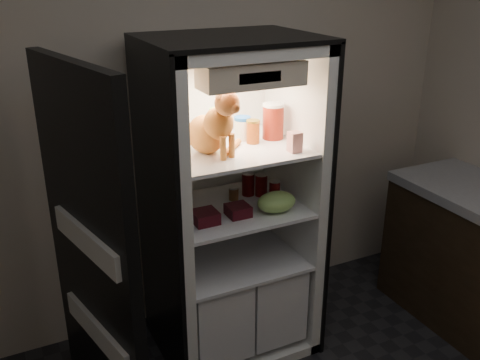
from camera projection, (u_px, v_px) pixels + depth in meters
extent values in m
plane|color=beige|center=(200.00, 116.00, 3.26)|extent=(3.60, 0.00, 3.60)
cube|color=white|center=(209.00, 187.00, 3.31)|extent=(0.85, 0.06, 1.85)
cube|color=white|center=(165.00, 220.00, 2.89)|extent=(0.06, 0.70, 1.85)
cube|color=white|center=(291.00, 194.00, 3.21)|extent=(0.06, 0.70, 1.85)
cube|color=white|center=(230.00, 47.00, 2.71)|extent=(0.85, 0.70, 0.06)
cube|color=white|center=(232.00, 335.00, 3.38)|extent=(0.85, 0.70, 0.06)
cube|color=black|center=(158.00, 222.00, 2.87)|extent=(0.02, 0.72, 1.87)
cube|color=black|center=(297.00, 193.00, 3.23)|extent=(0.02, 0.72, 1.87)
cube|color=black|center=(230.00, 38.00, 2.70)|extent=(0.90, 0.72, 0.02)
cube|color=white|center=(233.00, 149.00, 2.89)|extent=(0.73, 0.62, 0.02)
cube|color=white|center=(234.00, 208.00, 3.02)|extent=(0.73, 0.62, 0.02)
cube|color=white|center=(207.00, 302.00, 3.17)|extent=(0.34, 0.58, 0.48)
cube|color=white|center=(259.00, 287.00, 3.31)|extent=(0.34, 0.58, 0.48)
cube|color=white|center=(234.00, 259.00, 3.14)|extent=(0.73, 0.62, 0.02)
cube|color=beige|center=(252.00, 74.00, 2.55)|extent=(0.52, 0.18, 0.12)
cube|color=black|center=(260.00, 77.00, 2.48)|extent=(0.22, 0.01, 0.05)
cube|color=black|center=(92.00, 257.00, 2.52)|extent=(0.25, 0.86, 1.85)
cube|color=white|center=(100.00, 330.00, 2.60)|extent=(0.20, 0.64, 0.12)
cube|color=white|center=(89.00, 240.00, 2.42)|extent=(0.20, 0.64, 0.12)
ellipsoid|color=#B04716|center=(206.00, 134.00, 2.78)|extent=(0.26, 0.29, 0.20)
ellipsoid|color=#B04716|center=(219.00, 124.00, 2.69)|extent=(0.20, 0.19, 0.17)
sphere|color=#BF5F25|center=(227.00, 103.00, 2.61)|extent=(0.16, 0.16, 0.13)
sphere|color=#BF5F25|center=(235.00, 108.00, 2.58)|extent=(0.07, 0.07, 0.05)
cone|color=#BF5F25|center=(220.00, 92.00, 2.57)|extent=(0.06, 0.06, 0.06)
cone|color=#BF5F25|center=(231.00, 89.00, 2.62)|extent=(0.06, 0.06, 0.06)
cylinder|color=#B04716|center=(223.00, 148.00, 2.67)|extent=(0.03, 0.03, 0.12)
cylinder|color=#B04716|center=(232.00, 146.00, 2.72)|extent=(0.03, 0.03, 0.12)
cylinder|color=#B04716|center=(232.00, 147.00, 2.83)|extent=(0.18, 0.19, 0.03)
cylinder|color=#217C2F|center=(217.00, 128.00, 2.91)|extent=(0.08, 0.08, 0.18)
cylinder|color=#217C2F|center=(216.00, 110.00, 2.87)|extent=(0.08, 0.08, 0.02)
cylinder|color=white|center=(242.00, 130.00, 3.00)|extent=(0.09, 0.09, 0.11)
cylinder|color=#1954B4|center=(242.00, 118.00, 2.97)|extent=(0.09, 0.09, 0.02)
cylinder|color=maroon|center=(253.00, 133.00, 2.93)|extent=(0.07, 0.07, 0.12)
cylinder|color=gold|center=(253.00, 121.00, 2.91)|extent=(0.07, 0.07, 0.01)
cylinder|color=#A43115|center=(273.00, 122.00, 3.00)|extent=(0.12, 0.12, 0.19)
cylinder|color=white|center=(273.00, 105.00, 2.96)|extent=(0.12, 0.12, 0.02)
cube|color=white|center=(295.00, 142.00, 2.80)|extent=(0.06, 0.06, 0.11)
cylinder|color=black|center=(248.00, 184.00, 3.14)|extent=(0.07, 0.07, 0.13)
cylinder|color=#B2B2B2|center=(248.00, 173.00, 3.12)|extent=(0.08, 0.08, 0.00)
cylinder|color=black|center=(261.00, 185.00, 3.13)|extent=(0.07, 0.07, 0.13)
cylinder|color=#B2B2B2|center=(261.00, 175.00, 3.11)|extent=(0.07, 0.07, 0.00)
cylinder|color=black|center=(275.00, 191.00, 3.08)|extent=(0.06, 0.06, 0.11)
cylinder|color=#B2B2B2|center=(275.00, 181.00, 3.05)|extent=(0.06, 0.06, 0.00)
cylinder|color=#593419|center=(234.00, 194.00, 3.09)|extent=(0.06, 0.06, 0.07)
cylinder|color=#B2B2B2|center=(234.00, 188.00, 3.07)|extent=(0.06, 0.06, 0.01)
ellipsoid|color=#8DC45B|center=(276.00, 202.00, 2.93)|extent=(0.22, 0.16, 0.11)
cube|color=#4A0C14|center=(205.00, 217.00, 2.81)|extent=(0.13, 0.13, 0.06)
cube|color=#4A0C14|center=(238.00, 210.00, 2.89)|extent=(0.12, 0.12, 0.06)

